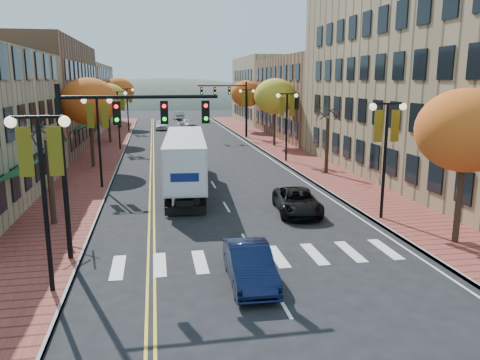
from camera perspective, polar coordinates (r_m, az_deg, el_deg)
name	(u,v)px	position (r m, az deg, el deg)	size (l,w,h in m)	color
ground	(268,278)	(17.60, 3.39, -11.84)	(200.00, 200.00, 0.00)	black
sidewalk_left	(104,152)	(48.90, -16.26, 3.27)	(4.00, 85.00, 0.15)	brown
sidewalk_right	(278,148)	(50.31, 4.61, 3.95)	(4.00, 85.00, 0.15)	brown
building_left_mid	(23,97)	(53.29, -24.93, 9.19)	(12.00, 24.00, 11.00)	brown
building_left_far	(67,96)	(77.77, -20.34, 9.55)	(12.00, 26.00, 9.50)	#9E8966
building_right_near	(463,75)	(38.75, 25.49, 11.46)	(15.00, 28.00, 15.00)	#997F5B
building_right_mid	(331,97)	(61.86, 11.05, 9.85)	(15.00, 24.00, 10.00)	brown
building_right_far	(285,90)	(82.73, 5.46, 10.86)	(15.00, 20.00, 11.00)	#9E8966
tree_left_a	(51,182)	(24.65, -22.09, -0.25)	(0.28, 0.28, 4.20)	#382619
tree_left_b	(89,102)	(39.99, -17.91, 9.06)	(4.48, 4.48, 7.21)	#382619
tree_left_c	(108,99)	(55.90, -15.81, 9.47)	(4.16, 4.16, 6.69)	#382619
tree_left_d	(119,91)	(73.82, -14.56, 10.48)	(4.61, 4.61, 7.42)	#382619
tree_right_a	(466,131)	(21.93, 25.84, 5.44)	(4.16, 4.16, 6.69)	#382619
tree_right_b	(327,146)	(36.34, 10.56, 4.13)	(0.28, 0.28, 4.20)	#382619
tree_right_c	(275,96)	(51.30, 4.28, 10.13)	(4.48, 4.48, 7.21)	#382619
tree_right_d	(246,94)	(66.90, 0.78, 10.46)	(4.35, 4.35, 7.00)	#382619
lamp_left_a	(42,170)	(16.28, -22.99, 1.08)	(1.96, 0.36, 6.05)	black
lamp_left_b	(98,125)	(31.95, -16.90, 6.45)	(1.96, 0.36, 6.05)	black
lamp_left_c	(118,109)	(49.83, -14.64, 8.40)	(1.96, 0.36, 6.05)	black
lamp_left_d	(127,101)	(67.78, -13.57, 9.31)	(1.96, 0.36, 6.05)	black
lamp_right_a	(386,138)	(24.60, 17.38, 4.90)	(1.96, 0.36, 6.05)	black
lamp_right_b	(287,114)	(41.32, 5.73, 8.05)	(1.96, 0.36, 6.05)	black
lamp_right_c	(247,104)	(58.81, 0.84, 9.28)	(1.96, 0.36, 6.05)	black
traffic_mast_near	(113,138)	(18.82, -15.17, 4.92)	(6.10, 0.35, 7.00)	black
traffic_mast_far	(231,99)	(58.42, -1.13, 9.88)	(6.10, 0.34, 7.00)	black
semi_truck	(185,156)	(31.44, -6.69, 2.87)	(3.38, 14.87, 3.69)	black
navy_sedan	(250,264)	(16.93, 1.18, -10.26)	(1.47, 4.22, 1.39)	black
black_suv	(297,201)	(25.74, 6.98, -2.58)	(2.19, 4.76, 1.32)	black
car_far_white	(161,125)	(70.31, -9.66, 6.63)	(1.67, 4.15, 1.42)	silver
car_far_silver	(188,123)	(73.00, -6.34, 6.89)	(1.85, 4.56, 1.32)	#9E9EA5
car_far_oncoming	(178,116)	(88.07, -7.53, 7.78)	(1.58, 4.53, 1.49)	#929399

